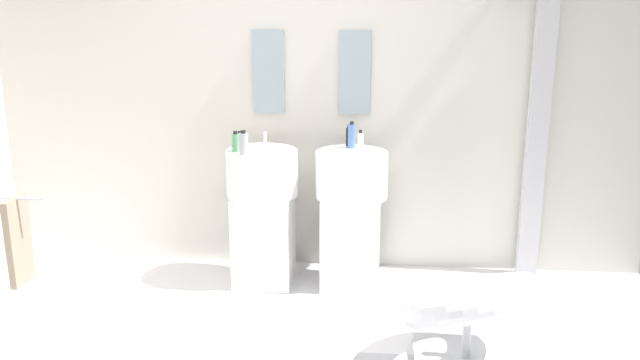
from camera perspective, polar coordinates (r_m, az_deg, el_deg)
rear_partition at (r=4.96m, az=-0.64°, el=7.37°), size 4.80×0.10×2.60m
pedestal_sink_left at (r=4.77m, az=-4.74°, el=-2.60°), size 0.49×0.49×1.06m
pedestal_sink_right at (r=4.71m, az=2.60°, el=-2.81°), size 0.49×0.49×1.06m
vanity_mirror_left at (r=4.91m, az=-4.31°, el=8.96°), size 0.22×0.03×0.58m
vanity_mirror_right at (r=4.85m, az=2.91°, el=8.90°), size 0.22×0.03×0.58m
shower_column at (r=4.97m, az=17.47°, el=4.10°), size 0.49×0.24×2.05m
lounge_chair at (r=3.84m, az=12.24°, el=-10.40°), size 1.09×1.09×0.65m
towel_rack at (r=4.23m, az=-24.09°, el=-4.89°), size 0.37×0.22×0.95m
soap_bottle_amber at (r=4.66m, az=-6.68°, el=3.19°), size 0.04×0.04×0.13m
soap_bottle_clear at (r=4.42m, az=3.37°, el=2.92°), size 0.04×0.04×0.19m
soap_bottle_green at (r=4.62m, az=-7.02°, el=3.11°), size 0.05×0.05×0.14m
soap_bottle_black at (r=4.76m, az=2.38°, el=3.62°), size 0.04×0.04×0.15m
soap_bottle_grey at (r=4.53m, az=-6.37°, el=3.03°), size 0.06×0.06×0.17m
soap_bottle_blue at (r=4.70m, az=2.65°, el=3.69°), size 0.05×0.05×0.19m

